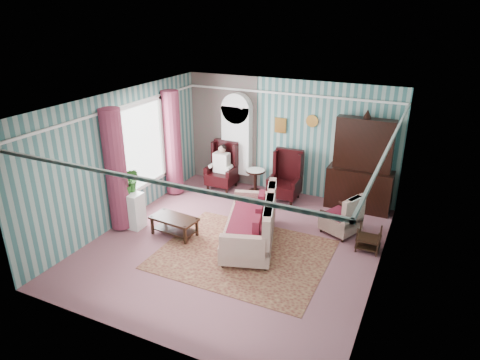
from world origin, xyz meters
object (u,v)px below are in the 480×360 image
at_px(wingback_left, 222,166).
at_px(sofa, 250,223).
at_px(plant_stand, 131,210).
at_px(floral_armchair, 342,213).
at_px(dresser_hutch, 362,162).
at_px(bookcase, 237,145).
at_px(nest_table, 369,238).
at_px(wingback_right, 285,177).
at_px(seated_woman, 222,167).
at_px(round_side_table, 255,181).
at_px(coffee_table, 174,226).

xyz_separation_m(wingback_left, sofa, (1.83, -2.30, -0.16)).
bearing_deg(plant_stand, floral_armchair, 21.76).
relative_size(sofa, floral_armchair, 2.26).
bearing_deg(dresser_hutch, bookcase, 177.89).
distance_m(nest_table, floral_armchair, 0.84).
xyz_separation_m(plant_stand, sofa, (2.63, 0.45, 0.06)).
bearing_deg(bookcase, floral_armchair, -24.85).
distance_m(wingback_left, plant_stand, 2.87).
xyz_separation_m(nest_table, sofa, (-2.24, -0.75, 0.19)).
xyz_separation_m(dresser_hutch, wingback_right, (-1.75, -0.27, -0.55)).
distance_m(nest_table, sofa, 2.37).
bearing_deg(floral_armchair, seated_woman, 96.41).
bearing_deg(nest_table, plant_stand, -166.16).
height_order(nest_table, floral_armchair, floral_armchair).
relative_size(wingback_left, seated_woman, 1.06).
distance_m(wingback_left, floral_armchair, 3.57).
xyz_separation_m(wingback_left, round_side_table, (0.90, 0.15, -0.33)).
distance_m(wingback_left, wingback_right, 1.75).
bearing_deg(round_side_table, sofa, -69.18).
bearing_deg(coffee_table, bookcase, 90.20).
height_order(dresser_hutch, coffee_table, dresser_hutch).
height_order(seated_woman, coffee_table, seated_woman).
height_order(wingback_right, seated_woman, wingback_right).
relative_size(dresser_hutch, sofa, 1.11).
bearing_deg(sofa, round_side_table, 2.98).
relative_size(round_side_table, floral_armchair, 0.64).
height_order(dresser_hutch, nest_table, dresser_hutch).
bearing_deg(sofa, nest_table, -89.34).
distance_m(seated_woman, coffee_table, 2.71).
bearing_deg(sofa, seated_woman, 20.70).
bearing_deg(sofa, wingback_right, -15.81).
bearing_deg(wingback_right, seated_woman, 180.00).
distance_m(bookcase, coffee_table, 3.19).
relative_size(wingback_right, floral_armchair, 1.32).
bearing_deg(seated_woman, wingback_right, 0.00).
relative_size(wingback_right, coffee_table, 1.26).
bearing_deg(sofa, coffee_table, 85.38).
bearing_deg(dresser_hutch, wingback_left, -175.59).
bearing_deg(seated_woman, floral_armchair, -17.46).
bearing_deg(wingback_left, bookcase, 57.34).
bearing_deg(plant_stand, dresser_hutch, 35.08).
relative_size(wingback_left, coffee_table, 1.26).
height_order(wingback_right, nest_table, wingback_right).
bearing_deg(sofa, bookcase, 12.62).
bearing_deg(coffee_table, plant_stand, -175.58).
bearing_deg(round_side_table, wingback_left, -170.54).
relative_size(wingback_left, round_side_table, 2.08).
relative_size(wingback_left, nest_table, 2.31).
bearing_deg(wingback_right, plant_stand, -132.84).
bearing_deg(bookcase, plant_stand, -108.49).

